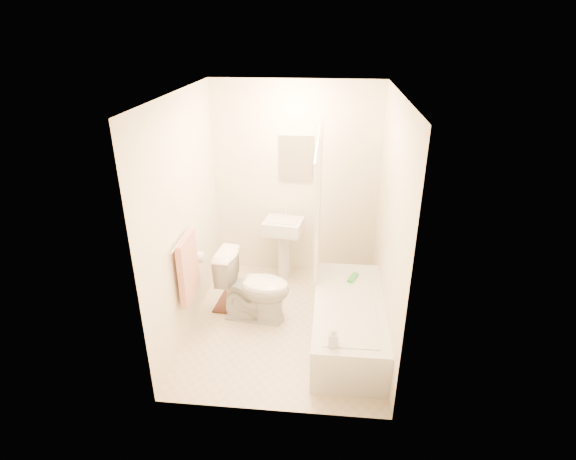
# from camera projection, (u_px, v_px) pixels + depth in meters

# --- Properties ---
(floor) EXTENTS (2.40, 2.40, 0.00)m
(floor) POSITION_uv_depth(u_px,v_px,m) (286.00, 324.00, 4.85)
(floor) COLOR beige
(floor) RESTS_ON ground
(ceiling) EXTENTS (2.40, 2.40, 0.00)m
(ceiling) POSITION_uv_depth(u_px,v_px,m) (285.00, 94.00, 3.84)
(ceiling) COLOR white
(ceiling) RESTS_ON ground
(wall_back) EXTENTS (2.00, 0.02, 2.40)m
(wall_back) POSITION_uv_depth(u_px,v_px,m) (296.00, 182.00, 5.43)
(wall_back) COLOR beige
(wall_back) RESTS_ON ground
(wall_left) EXTENTS (0.02, 2.40, 2.40)m
(wall_left) POSITION_uv_depth(u_px,v_px,m) (185.00, 218.00, 4.43)
(wall_left) COLOR beige
(wall_left) RESTS_ON ground
(wall_right) EXTENTS (0.02, 2.40, 2.40)m
(wall_right) POSITION_uv_depth(u_px,v_px,m) (390.00, 226.00, 4.25)
(wall_right) COLOR beige
(wall_right) RESTS_ON ground
(mirror) EXTENTS (0.40, 0.03, 0.55)m
(mirror) POSITION_uv_depth(u_px,v_px,m) (296.00, 159.00, 5.28)
(mirror) COLOR white
(mirror) RESTS_ON wall_back
(curtain_rod) EXTENTS (0.03, 1.70, 0.03)m
(curtain_rod) POSITION_uv_depth(u_px,v_px,m) (319.00, 138.00, 4.07)
(curtain_rod) COLOR silver
(curtain_rod) RESTS_ON wall_back
(shower_curtain) EXTENTS (0.04, 0.80, 1.55)m
(shower_curtain) POSITION_uv_depth(u_px,v_px,m) (318.00, 203.00, 4.76)
(shower_curtain) COLOR silver
(shower_curtain) RESTS_ON curtain_rod
(towel_bar) EXTENTS (0.02, 0.60, 0.02)m
(towel_bar) POSITION_uv_depth(u_px,v_px,m) (182.00, 238.00, 4.24)
(towel_bar) COLOR silver
(towel_bar) RESTS_ON wall_left
(towel) EXTENTS (0.06, 0.45, 0.66)m
(towel) POSITION_uv_depth(u_px,v_px,m) (188.00, 268.00, 4.38)
(towel) COLOR #CC7266
(towel) RESTS_ON towel_bar
(toilet_paper) EXTENTS (0.11, 0.12, 0.12)m
(toilet_paper) POSITION_uv_depth(u_px,v_px,m) (199.00, 257.00, 4.74)
(toilet_paper) COLOR white
(toilet_paper) RESTS_ON wall_left
(toilet) EXTENTS (0.82, 0.52, 0.77)m
(toilet) POSITION_uv_depth(u_px,v_px,m) (254.00, 287.00, 4.81)
(toilet) COLOR white
(toilet) RESTS_ON floor
(sink) EXTENTS (0.50, 0.42, 0.88)m
(sink) POSITION_uv_depth(u_px,v_px,m) (284.00, 247.00, 5.53)
(sink) COLOR silver
(sink) RESTS_ON floor
(bathtub) EXTENTS (0.69, 1.58, 0.44)m
(bathtub) POSITION_uv_depth(u_px,v_px,m) (348.00, 321.00, 4.51)
(bathtub) COLOR silver
(bathtub) RESTS_ON floor
(bath_mat) EXTENTS (0.69, 0.54, 0.02)m
(bath_mat) POSITION_uv_depth(u_px,v_px,m) (246.00, 303.00, 5.18)
(bath_mat) COLOR #48291B
(bath_mat) RESTS_ON floor
(soap_bottle) EXTENTS (0.08, 0.09, 0.18)m
(soap_bottle) POSITION_uv_depth(u_px,v_px,m) (333.00, 337.00, 3.80)
(soap_bottle) COLOR silver
(soap_bottle) RESTS_ON bathtub
(scrub_brush) EXTENTS (0.13, 0.20, 0.04)m
(scrub_brush) POSITION_uv_depth(u_px,v_px,m) (353.00, 278.00, 4.82)
(scrub_brush) COLOR green
(scrub_brush) RESTS_ON bathtub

